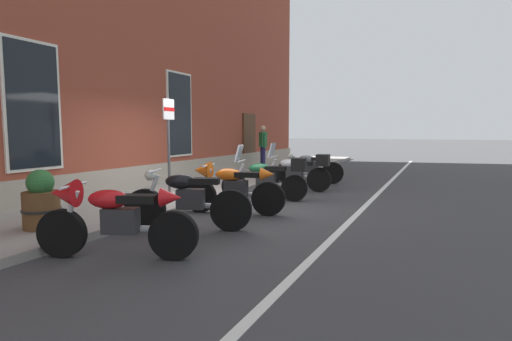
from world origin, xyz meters
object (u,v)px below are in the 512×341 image
at_px(motorcycle_black_naked, 187,200).
at_px(barrel_planter, 41,203).
at_px(motorcycle_grey_naked, 309,168).
at_px(parking_sign, 169,133).
at_px(pedestrian_striped_shirt, 263,144).
at_px(motorcycle_red_sport, 110,216).
at_px(motorcycle_green_touring, 269,177).
at_px(motorcycle_silver_touring, 297,171).
at_px(motorcycle_orange_sport, 230,186).

relative_size(motorcycle_black_naked, barrel_planter, 2.21).
relative_size(motorcycle_grey_naked, parking_sign, 0.91).
height_order(pedestrian_striped_shirt, barrel_planter, pedestrian_striped_shirt).
relative_size(motorcycle_red_sport, barrel_planter, 2.20).
bearing_deg(motorcycle_black_naked, pedestrian_striped_shirt, 16.34).
bearing_deg(motorcycle_green_touring, motorcycle_grey_naked, 0.97).
relative_size(motorcycle_red_sport, pedestrian_striped_shirt, 1.18).
relative_size(motorcycle_silver_touring, parking_sign, 0.94).
xyz_separation_m(motorcycle_red_sport, motorcycle_silver_touring, (6.51, -0.26, -0.02)).
distance_m(motorcycle_grey_naked, barrel_planter, 7.98).
bearing_deg(pedestrian_striped_shirt, motorcycle_orange_sport, -160.73).
bearing_deg(motorcycle_grey_naked, pedestrian_striped_shirt, 44.41).
xyz_separation_m(motorcycle_red_sport, motorcycle_black_naked, (1.63, -0.04, -0.06)).
xyz_separation_m(motorcycle_black_naked, motorcycle_silver_touring, (4.88, -0.22, 0.04)).
height_order(motorcycle_red_sport, pedestrian_striped_shirt, pedestrian_striped_shirt).
bearing_deg(pedestrian_striped_shirt, motorcycle_grey_naked, -135.59).
bearing_deg(motorcycle_red_sport, motorcycle_orange_sport, -1.10).
distance_m(motorcycle_grey_naked, parking_sign, 5.14).
bearing_deg(barrel_planter, motorcycle_orange_sport, -34.00).
xyz_separation_m(parking_sign, barrel_planter, (-3.04, 0.15, -1.04)).
height_order(motorcycle_grey_naked, pedestrian_striped_shirt, pedestrian_striped_shirt).
xyz_separation_m(motorcycle_orange_sport, motorcycle_green_touring, (1.73, -0.09, -0.02)).
bearing_deg(motorcycle_silver_touring, parking_sign, 148.69).
height_order(pedestrian_striped_shirt, parking_sign, parking_sign).
height_order(motorcycle_silver_touring, motorcycle_grey_naked, motorcycle_silver_touring).
height_order(parking_sign, barrel_planter, parking_sign).
relative_size(motorcycle_orange_sport, motorcycle_grey_naked, 1.01).
bearing_deg(pedestrian_striped_shirt, motorcycle_green_touring, -155.19).
bearing_deg(motorcycle_grey_naked, motorcycle_orange_sport, 179.59).
bearing_deg(parking_sign, motorcycle_red_sport, -154.64).
xyz_separation_m(motorcycle_red_sport, pedestrian_striped_shirt, (11.00, 2.71, 0.52)).
bearing_deg(motorcycle_orange_sport, motorcycle_silver_touring, -3.36).
bearing_deg(motorcycle_orange_sport, motorcycle_grey_naked, -0.41).
bearing_deg(motorcycle_grey_naked, barrel_planter, 166.52).
distance_m(motorcycle_red_sport, motorcycle_grey_naked, 8.14).
bearing_deg(pedestrian_striped_shirt, motorcycle_black_naked, -163.66).
bearing_deg(motorcycle_black_naked, motorcycle_grey_naked, -0.48).
xyz_separation_m(motorcycle_orange_sport, motorcycle_grey_naked, (5.06, -0.04, -0.08)).
relative_size(motorcycle_orange_sport, barrel_planter, 2.23).
bearing_deg(parking_sign, motorcycle_orange_sport, -101.20).
bearing_deg(barrel_planter, pedestrian_striped_shirt, 5.07).
relative_size(motorcycle_orange_sport, motorcycle_green_touring, 1.00).
distance_m(motorcycle_green_touring, parking_sign, 2.48).
relative_size(motorcycle_red_sport, motorcycle_black_naked, 1.00).
distance_m(pedestrian_striped_shirt, barrel_planter, 10.68).
bearing_deg(parking_sign, pedestrian_striped_shirt, 8.17).
bearing_deg(pedestrian_striped_shirt, motorcycle_silver_touring, -146.55).
bearing_deg(motorcycle_red_sport, motorcycle_black_naked, -1.43).
bearing_deg(motorcycle_silver_touring, motorcycle_green_touring, 176.32).
height_order(motorcycle_green_touring, barrel_planter, motorcycle_green_touring).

